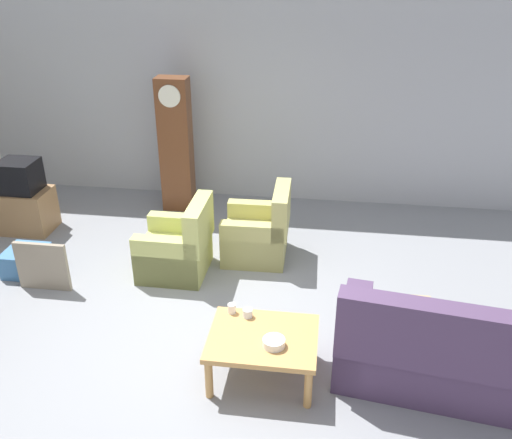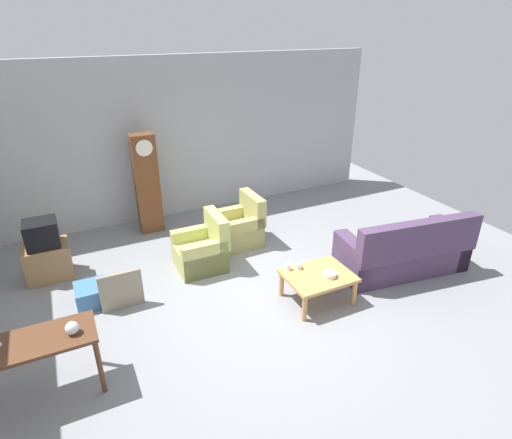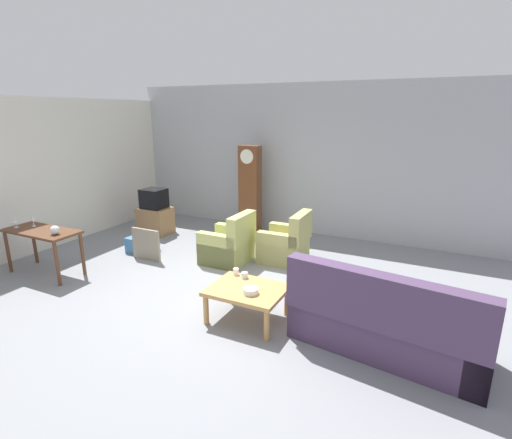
{
  "view_description": "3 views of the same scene",
  "coord_description": "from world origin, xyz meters",
  "px_view_note": "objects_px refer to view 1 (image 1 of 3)",
  "views": [
    {
      "loc": [
        1.09,
        -4.24,
        3.53
      ],
      "look_at": [
        0.38,
        0.94,
        0.9
      ],
      "focal_mm": 38.76,
      "sensor_mm": 36.0,
      "label": 1
    },
    {
      "loc": [
        -2.41,
        -4.59,
        3.76
      ],
      "look_at": [
        0.22,
        0.84,
        0.87
      ],
      "focal_mm": 29.22,
      "sensor_mm": 36.0,
      "label": 2
    },
    {
      "loc": [
        2.71,
        -4.41,
        2.62
      ],
      "look_at": [
        0.1,
        0.92,
        0.95
      ],
      "focal_mm": 27.11,
      "sensor_mm": 36.0,
      "label": 3
    }
  ],
  "objects_px": {
    "storage_box_blue": "(27,261)",
    "cup_blue_rimmed": "(248,313)",
    "tv_crt": "(19,176)",
    "framed_picture_leaning": "(42,266)",
    "cup_white_porcelain": "(232,308)",
    "couch_floral": "(461,358)",
    "coffee_table_wood": "(263,342)",
    "grandfather_clock": "(176,145)",
    "tv_stand_cabinet": "(26,210)",
    "armchair_olive_far": "(259,234)",
    "bowl_white_stacked": "(274,342)",
    "armchair_olive_near": "(178,249)"
  },
  "relations": [
    {
      "from": "storage_box_blue",
      "to": "cup_blue_rimmed",
      "type": "relative_size",
      "value": 5.28
    },
    {
      "from": "tv_crt",
      "to": "framed_picture_leaning",
      "type": "distance_m",
      "value": 1.69
    },
    {
      "from": "storage_box_blue",
      "to": "cup_white_porcelain",
      "type": "bearing_deg",
      "value": -21.83
    },
    {
      "from": "couch_floral",
      "to": "framed_picture_leaning",
      "type": "relative_size",
      "value": 3.67
    },
    {
      "from": "coffee_table_wood",
      "to": "grandfather_clock",
      "type": "xyz_separation_m",
      "value": [
        -1.67,
        3.36,
        0.59
      ]
    },
    {
      "from": "tv_stand_cabinet",
      "to": "tv_crt",
      "type": "distance_m",
      "value": 0.5
    },
    {
      "from": "grandfather_clock",
      "to": "cup_blue_rimmed",
      "type": "height_order",
      "value": "grandfather_clock"
    },
    {
      "from": "armchair_olive_far",
      "to": "bowl_white_stacked",
      "type": "distance_m",
      "value": 2.28
    },
    {
      "from": "tv_crt",
      "to": "grandfather_clock",
      "type": "bearing_deg",
      "value": 27.32
    },
    {
      "from": "armchair_olive_near",
      "to": "framed_picture_leaning",
      "type": "relative_size",
      "value": 1.53
    },
    {
      "from": "grandfather_clock",
      "to": "armchair_olive_near",
      "type": "bearing_deg",
      "value": -75.38
    },
    {
      "from": "coffee_table_wood",
      "to": "cup_blue_rimmed",
      "type": "height_order",
      "value": "cup_blue_rimmed"
    },
    {
      "from": "grandfather_clock",
      "to": "bowl_white_stacked",
      "type": "bearing_deg",
      "value": -62.96
    },
    {
      "from": "storage_box_blue",
      "to": "cup_white_porcelain",
      "type": "relative_size",
      "value": 5.02
    },
    {
      "from": "cup_white_porcelain",
      "to": "bowl_white_stacked",
      "type": "bearing_deg",
      "value": -43.57
    },
    {
      "from": "coffee_table_wood",
      "to": "tv_crt",
      "type": "height_order",
      "value": "tv_crt"
    },
    {
      "from": "armchair_olive_near",
      "to": "tv_stand_cabinet",
      "type": "bearing_deg",
      "value": 161.46
    },
    {
      "from": "armchair_olive_far",
      "to": "grandfather_clock",
      "type": "bearing_deg",
      "value": 137.38
    },
    {
      "from": "cup_white_porcelain",
      "to": "bowl_white_stacked",
      "type": "height_order",
      "value": "cup_white_porcelain"
    },
    {
      "from": "framed_picture_leaning",
      "to": "cup_white_porcelain",
      "type": "bearing_deg",
      "value": -18.38
    },
    {
      "from": "framed_picture_leaning",
      "to": "cup_blue_rimmed",
      "type": "distance_m",
      "value": 2.58
    },
    {
      "from": "couch_floral",
      "to": "cup_blue_rimmed",
      "type": "xyz_separation_m",
      "value": [
        -1.88,
        0.21,
        0.13
      ]
    },
    {
      "from": "couch_floral",
      "to": "grandfather_clock",
      "type": "distance_m",
      "value": 4.76
    },
    {
      "from": "tv_stand_cabinet",
      "to": "framed_picture_leaning",
      "type": "relative_size",
      "value": 1.13
    },
    {
      "from": "armchair_olive_far",
      "to": "grandfather_clock",
      "type": "distance_m",
      "value": 1.95
    },
    {
      "from": "armchair_olive_far",
      "to": "grandfather_clock",
      "type": "relative_size",
      "value": 0.48
    },
    {
      "from": "couch_floral",
      "to": "tv_crt",
      "type": "distance_m",
      "value": 5.76
    },
    {
      "from": "storage_box_blue",
      "to": "cup_blue_rimmed",
      "type": "xyz_separation_m",
      "value": [
        2.83,
        -1.11,
        0.34
      ]
    },
    {
      "from": "grandfather_clock",
      "to": "storage_box_blue",
      "type": "xyz_separation_m",
      "value": [
        -1.34,
        -1.99,
        -0.82
      ]
    },
    {
      "from": "coffee_table_wood",
      "to": "tv_crt",
      "type": "xyz_separation_m",
      "value": [
        -3.53,
        2.4,
        0.41
      ]
    },
    {
      "from": "couch_floral",
      "to": "cup_white_porcelain",
      "type": "distance_m",
      "value": 2.05
    },
    {
      "from": "couch_floral",
      "to": "bowl_white_stacked",
      "type": "bearing_deg",
      "value": -173.9
    },
    {
      "from": "bowl_white_stacked",
      "to": "framed_picture_leaning",
      "type": "bearing_deg",
      "value": 156.64
    },
    {
      "from": "framed_picture_leaning",
      "to": "cup_blue_rimmed",
      "type": "xyz_separation_m",
      "value": [
        2.45,
        -0.8,
        0.19
      ]
    },
    {
      "from": "cup_white_porcelain",
      "to": "storage_box_blue",
      "type": "bearing_deg",
      "value": 158.17
    },
    {
      "from": "storage_box_blue",
      "to": "tv_crt",
      "type": "bearing_deg",
      "value": 117.14
    },
    {
      "from": "couch_floral",
      "to": "armchair_olive_near",
      "type": "distance_m",
      "value": 3.31
    },
    {
      "from": "armchair_olive_near",
      "to": "cup_blue_rimmed",
      "type": "relative_size",
      "value": 10.39
    },
    {
      "from": "grandfather_clock",
      "to": "armchair_olive_far",
      "type": "bearing_deg",
      "value": -42.62
    },
    {
      "from": "storage_box_blue",
      "to": "bowl_white_stacked",
      "type": "height_order",
      "value": "bowl_white_stacked"
    },
    {
      "from": "coffee_table_wood",
      "to": "framed_picture_leaning",
      "type": "relative_size",
      "value": 1.6
    },
    {
      "from": "armchair_olive_far",
      "to": "tv_crt",
      "type": "relative_size",
      "value": 1.92
    },
    {
      "from": "coffee_table_wood",
      "to": "storage_box_blue",
      "type": "height_order",
      "value": "coffee_table_wood"
    },
    {
      "from": "armchair_olive_near",
      "to": "tv_stand_cabinet",
      "type": "distance_m",
      "value": 2.45
    },
    {
      "from": "cup_white_porcelain",
      "to": "coffee_table_wood",
      "type": "bearing_deg",
      "value": -42.31
    },
    {
      "from": "coffee_table_wood",
      "to": "tv_crt",
      "type": "distance_m",
      "value": 4.29
    },
    {
      "from": "storage_box_blue",
      "to": "cup_blue_rimmed",
      "type": "distance_m",
      "value": 3.06
    },
    {
      "from": "tv_crt",
      "to": "cup_blue_rimmed",
      "type": "height_order",
      "value": "tv_crt"
    },
    {
      "from": "framed_picture_leaning",
      "to": "storage_box_blue",
      "type": "height_order",
      "value": "framed_picture_leaning"
    },
    {
      "from": "armchair_olive_far",
      "to": "tv_crt",
      "type": "height_order",
      "value": "tv_crt"
    }
  ]
}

